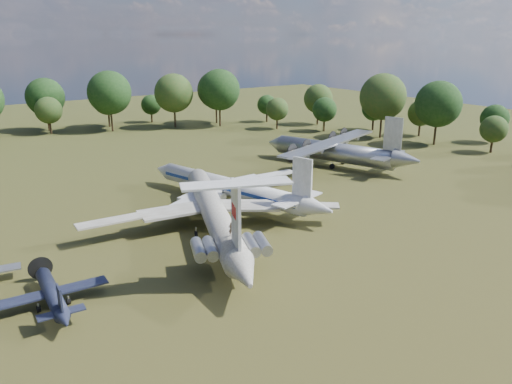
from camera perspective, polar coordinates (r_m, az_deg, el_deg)
ground at (r=67.26m, az=-10.48°, el=-4.72°), size 300.00×300.00×0.00m
il62_airliner at (r=66.24m, az=-4.85°, el=-2.77°), size 49.06×54.97×4.45m
tu104_jet at (r=77.76m, az=-3.01°, el=0.18°), size 38.56×45.64×3.95m
an12_transport at (r=100.86m, az=8.88°, el=4.28°), size 41.95×44.35×4.74m
small_prop_west at (r=52.79m, az=-22.25°, el=-11.01°), size 11.55×15.21×2.14m
person_on_il62 at (r=53.69m, az=-2.86°, el=-4.26°), size 0.66×0.66×1.55m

